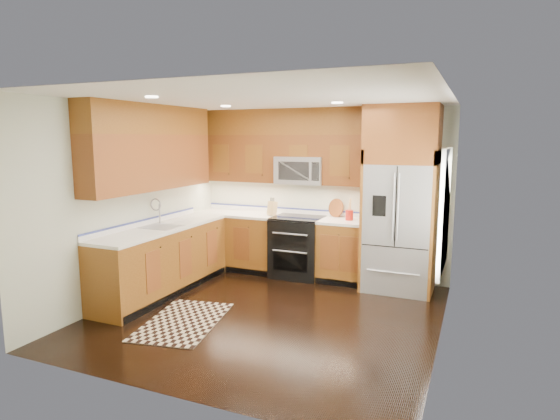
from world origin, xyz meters
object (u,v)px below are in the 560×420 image
at_px(range, 298,247).
at_px(refrigerator, 400,199).
at_px(rug, 183,321).
at_px(knife_block, 272,208).
at_px(utensil_crock, 349,213).

distance_m(range, refrigerator, 1.76).
relative_size(rug, knife_block, 4.76).
height_order(rug, knife_block, knife_block).
bearing_deg(refrigerator, knife_block, 178.51).
height_order(range, knife_block, knife_block).
height_order(refrigerator, utensil_crock, refrigerator).
height_order(refrigerator, knife_block, refrigerator).
bearing_deg(utensil_crock, knife_block, -178.00).
bearing_deg(range, utensil_crock, 4.09).
distance_m(range, rug, 2.38).
relative_size(refrigerator, rug, 1.93).
bearing_deg(refrigerator, utensil_crock, 172.79).
bearing_deg(rug, knife_block, 75.77).
xyz_separation_m(knife_block, utensil_crock, (1.24, 0.04, -0.00)).
distance_m(refrigerator, rug, 3.34).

